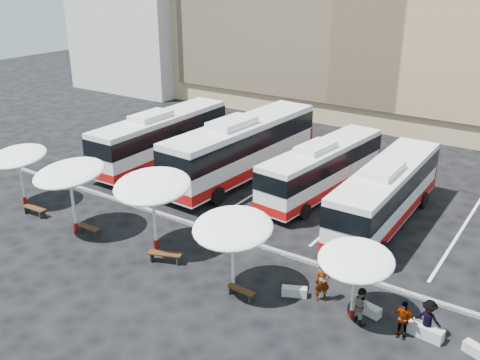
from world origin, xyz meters
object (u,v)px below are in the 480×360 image
Objects in this scene: sunshade_3 at (233,228)px; passenger_2 at (403,319)px; sunshade_4 at (356,260)px; passenger_1 at (361,306)px; conc_bench_3 at (478,352)px; sunshade_2 at (152,186)px; sunshade_1 at (69,173)px; wood_bench_2 at (165,255)px; wood_bench_1 at (89,229)px; conc_bench_1 at (368,309)px; wood_bench_0 at (34,209)px; wood_bench_3 at (241,291)px; conc_bench_0 at (294,292)px; bus_1 at (243,146)px; sunshade_0 at (18,156)px; passenger_3 at (428,319)px; bus_0 at (162,136)px; conc_bench_2 at (426,332)px; bus_3 at (386,192)px; passenger_0 at (322,282)px; bus_2 at (323,167)px.

passenger_2 is at bearing 8.06° from sunshade_3.
sunshade_4 is 2.41× the size of passenger_1.
conc_bench_3 is (4.80, 0.39, -2.47)m from sunshade_4.
sunshade_2 is 3.01× the size of passenger_1.
wood_bench_2 is (6.26, 0.15, -2.92)m from sunshade_1.
wood_bench_1 is 1.25× the size of conc_bench_1.
wood_bench_0 reaches higher than conc_bench_3.
wood_bench_3 is 2.33m from conc_bench_0.
bus_1 is 2.91× the size of sunshade_2.
bus_1 is at bearing 51.71° from sunshade_0.
passenger_1 is 0.98× the size of passenger_3.
conc_bench_2 is (21.69, -9.32, -1.74)m from bus_0.
conc_bench_2 is (7.99, 1.51, -2.82)m from sunshade_3.
conc_bench_3 is at bearing -22.13° from bus_0.
passenger_2 is at bearing -66.78° from bus_3.
wood_bench_3 and conc_bench_3 have the same top height.
sunshade_0 is at bearing -177.17° from conc_bench_1.
wood_bench_2 is at bearing -48.62° from bus_0.
passenger_2 is (20.89, -9.82, -1.19)m from bus_0.
wood_bench_2 is at bearing 175.22° from wood_bench_3.
wood_bench_1 is 11.89m from conc_bench_0.
bus_1 is 8.46× the size of wood_bench_0.
sunshade_3 is (-3.17, -10.10, 1.18)m from bus_3.
bus_0 reaches higher than wood_bench_1.
conc_bench_2 is at bearing 88.41° from passenger_3.
sunshade_4 is (10.55, 0.12, -0.72)m from sunshade_2.
passenger_0 is at bearing -28.95° from bus_0.
bus_2 is 14.00m from passenger_2.
sunshade_4 is at bearing 3.64° from wood_bench_0.
passenger_3 is at bearing 176.71° from conc_bench_3.
passenger_3 is (13.43, 0.62, -2.59)m from sunshade_2.
wood_bench_0 is 9.70m from wood_bench_2.
conc_bench_0 is (6.53, 1.02, -0.19)m from wood_bench_2.
sunshade_3 is 2.65× the size of passenger_1.
bus_0 is 9.15× the size of conc_bench_2.
bus_2 is 18.21m from sunshade_0.
sunshade_3 is 3.94m from conc_bench_0.
passenger_1 reaches higher than wood_bench_2.
passenger_1 reaches higher than conc_bench_1.
sunshade_0 is at bearing 179.09° from passenger_2.
passenger_0 is at bearing 10.08° from wood_bench_2.
passenger_2 is (4.74, -0.12, 0.59)m from conc_bench_0.
sunshade_4 reaches higher than passenger_3.
passenger_1 is at bearing -27.68° from bus_0.
bus_1 reaches higher than wood_bench_3.
bus_1 is 10.20× the size of conc_bench_2.
sunshade_2 is 12.90m from passenger_2.
passenger_2 is (1.62, -0.69, 0.59)m from conc_bench_1.
bus_0 is 21.19m from sunshade_4.
sunshade_1 is at bearing 147.15° from passenger_0.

